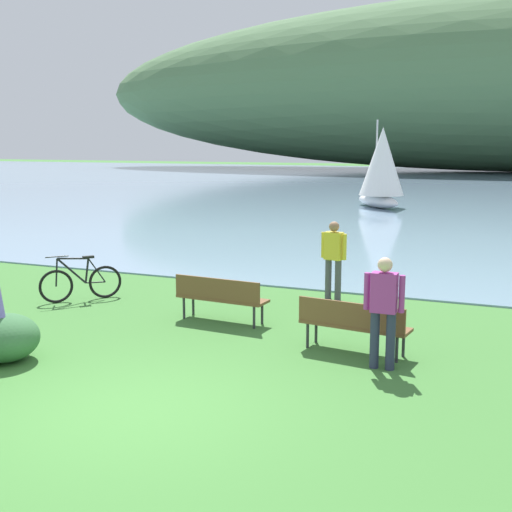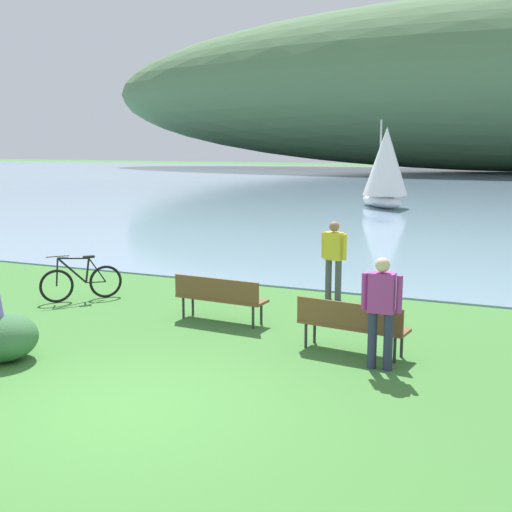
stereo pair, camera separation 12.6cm
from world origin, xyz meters
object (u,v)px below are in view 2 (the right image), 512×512
object	(u,v)px
park_bench_near_camera	(219,295)
person_at_shoreline	(334,255)
bicycle_leaning_near_bench	(81,282)
sailboat_mid_bay	(385,167)
park_bench_further_along	(351,322)
person_on_the_grass	(381,306)

from	to	relation	value
park_bench_near_camera	person_at_shoreline	world-z (taller)	person_at_shoreline
bicycle_leaning_near_bench	sailboat_mid_bay	bearing A→B (deg)	85.80
park_bench_further_along	sailboat_mid_bay	bearing A→B (deg)	101.19
person_at_shoreline	person_on_the_grass	bearing A→B (deg)	-64.26
park_bench_near_camera	bicycle_leaning_near_bench	distance (m)	3.57
bicycle_leaning_near_bench	person_on_the_grass	distance (m)	7.19
park_bench_further_along	person_on_the_grass	xyz separation A→B (m)	(0.60, -0.55, 0.46)
person_on_the_grass	sailboat_mid_bay	bearing A→B (deg)	102.30
bicycle_leaning_near_bench	sailboat_mid_bay	xyz separation A→B (m)	(1.65, 22.44, 1.77)
person_at_shoreline	sailboat_mid_bay	world-z (taller)	sailboat_mid_bay
bicycle_leaning_near_bench	person_on_the_grass	size ratio (longest dim) A/B	0.81
park_bench_near_camera	park_bench_further_along	world-z (taller)	same
park_bench_near_camera	bicycle_leaning_near_bench	world-z (taller)	bicycle_leaning_near_bench
park_bench_near_camera	person_on_the_grass	bearing A→B (deg)	-22.44
park_bench_further_along	sailboat_mid_bay	distance (m)	24.21
person_at_shoreline	park_bench_further_along	bearing A→B (deg)	-68.86
bicycle_leaning_near_bench	park_bench_near_camera	bearing A→B (deg)	-6.43
park_bench_near_camera	bicycle_leaning_near_bench	bearing A→B (deg)	173.57
sailboat_mid_bay	bicycle_leaning_near_bench	bearing A→B (deg)	-94.20
sailboat_mid_bay	park_bench_near_camera	bearing A→B (deg)	-85.26
park_bench_further_along	person_on_the_grass	size ratio (longest dim) A/B	1.08
park_bench_near_camera	person_on_the_grass	xyz separation A→B (m)	(3.39, -1.40, 0.46)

